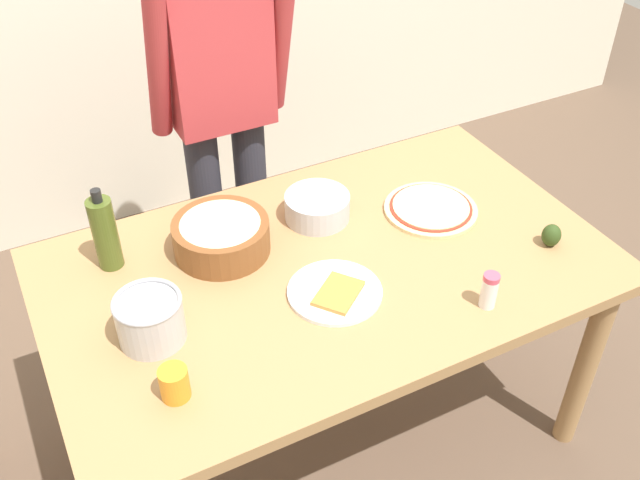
# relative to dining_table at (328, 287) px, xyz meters

# --- Properties ---
(ground) EXTENTS (8.00, 8.00, 0.00)m
(ground) POSITION_rel_dining_table_xyz_m (0.00, 0.00, -0.67)
(ground) COLOR brown
(dining_table) EXTENTS (1.60, 0.96, 0.76)m
(dining_table) POSITION_rel_dining_table_xyz_m (0.00, 0.00, 0.00)
(dining_table) COLOR #A37A4C
(dining_table) RESTS_ON ground
(person_cook) EXTENTS (0.49, 0.25, 1.62)m
(person_cook) POSITION_rel_dining_table_xyz_m (-0.02, 0.76, 0.27)
(person_cook) COLOR #2D2D38
(person_cook) RESTS_ON ground
(pizza_raw_on_board) EXTENTS (0.29, 0.29, 0.02)m
(pizza_raw_on_board) POSITION_rel_dining_table_xyz_m (0.40, 0.08, 0.10)
(pizza_raw_on_board) COLOR beige
(pizza_raw_on_board) RESTS_ON dining_table
(plate_with_slice) EXTENTS (0.26, 0.26, 0.02)m
(plate_with_slice) POSITION_rel_dining_table_xyz_m (-0.04, -0.12, 0.10)
(plate_with_slice) COLOR white
(plate_with_slice) RESTS_ON dining_table
(popcorn_bowl) EXTENTS (0.28, 0.28, 0.11)m
(popcorn_bowl) POSITION_rel_dining_table_xyz_m (-0.25, 0.19, 0.15)
(popcorn_bowl) COLOR brown
(popcorn_bowl) RESTS_ON dining_table
(mixing_bowl_steel) EXTENTS (0.20, 0.20, 0.08)m
(mixing_bowl_steel) POSITION_rel_dining_table_xyz_m (0.07, 0.21, 0.13)
(mixing_bowl_steel) COLOR #B7B7BC
(mixing_bowl_steel) RESTS_ON dining_table
(olive_oil_bottle) EXTENTS (0.07, 0.07, 0.26)m
(olive_oil_bottle) POSITION_rel_dining_table_xyz_m (-0.55, 0.28, 0.20)
(olive_oil_bottle) COLOR #47561E
(olive_oil_bottle) RESTS_ON dining_table
(steel_pot) EXTENTS (0.17, 0.17, 0.13)m
(steel_pot) POSITION_rel_dining_table_xyz_m (-0.53, -0.05, 0.16)
(steel_pot) COLOR #B7B7BC
(steel_pot) RESTS_ON dining_table
(cup_orange) EXTENTS (0.07, 0.07, 0.08)m
(cup_orange) POSITION_rel_dining_table_xyz_m (-0.54, -0.26, 0.13)
(cup_orange) COLOR orange
(cup_orange) RESTS_ON dining_table
(salt_shaker) EXTENTS (0.04, 0.04, 0.11)m
(salt_shaker) POSITION_rel_dining_table_xyz_m (0.30, -0.35, 0.14)
(salt_shaker) COLOR white
(salt_shaker) RESTS_ON dining_table
(avocado) EXTENTS (0.06, 0.06, 0.07)m
(avocado) POSITION_rel_dining_table_xyz_m (0.62, -0.22, 0.13)
(avocado) COLOR #2D4219
(avocado) RESTS_ON dining_table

